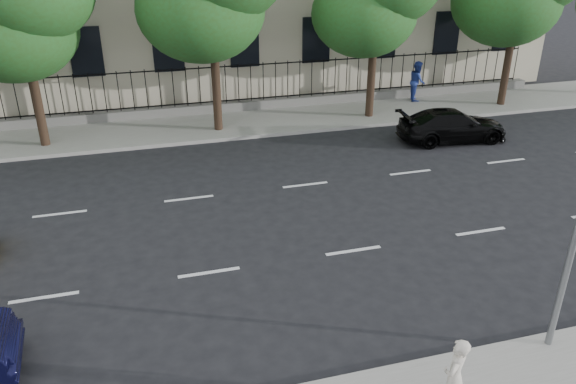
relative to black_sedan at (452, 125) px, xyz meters
name	(u,v)px	position (x,y,z in m)	size (l,w,h in m)	color
ground	(392,304)	(-7.15, -9.59, -0.66)	(120.00, 120.00, 0.00)	black
far_sidewalk	(260,121)	(-7.15, 4.41, -0.58)	(60.00, 4.00, 0.15)	gray
lane_markings	(327,214)	(-7.15, -4.84, -0.65)	(49.60, 4.62, 0.01)	silver
iron_fence	(251,99)	(-7.15, 6.11, -0.01)	(30.00, 0.50, 2.20)	slate
black_sedan	(452,125)	(0.00, 0.00, 0.00)	(1.84, 4.52, 1.31)	black
woman_near	(455,376)	(-7.60, -12.93, 0.28)	(0.58, 0.38, 1.58)	beige
pedestrian_far	(417,81)	(1.11, 5.34, 0.47)	(0.95, 0.74, 1.95)	#283D99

